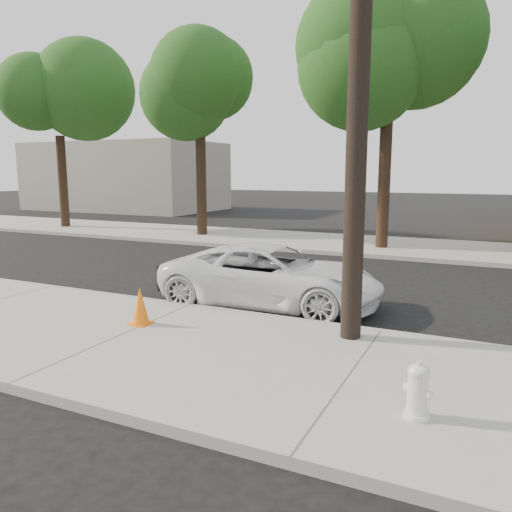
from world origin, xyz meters
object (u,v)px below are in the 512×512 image
Objects in this scene: utility_pole at (360,55)px; traffic_cone at (140,306)px; fire_hydrant at (418,392)px; police_cruiser at (271,276)px.

utility_pole reaches higher than traffic_cone.
fire_hydrant is (1.41, -2.43, -4.24)m from utility_pole.
police_cruiser is at bearing 62.28° from traffic_cone.
fire_hydrant is at bearing -16.32° from traffic_cone.
utility_pole is 14.24× the size of fire_hydrant.
police_cruiser is 7.63× the size of fire_hydrant.
traffic_cone is (-3.67, -0.94, -4.21)m from utility_pole.
utility_pole is 1.87× the size of police_cruiser.
fire_hydrant is 0.91× the size of traffic_cone.
fire_hydrant is at bearing -141.99° from police_cruiser.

